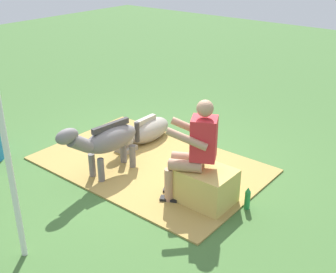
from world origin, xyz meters
name	(u,v)px	position (x,y,z in m)	size (l,w,h in m)	color
ground_plane	(150,168)	(0.00, 0.00, 0.00)	(24.00, 24.00, 0.00)	#426B33
hay_patch	(150,164)	(0.05, -0.07, 0.01)	(3.19, 2.10, 0.02)	#AD8C47
hay_bale	(205,186)	(-1.12, 0.23, 0.23)	(0.68, 0.52, 0.47)	tan
person_seated	(194,147)	(-0.97, 0.28, 0.74)	(0.72, 0.60, 1.35)	tan
pony_standing	(106,141)	(0.32, 0.50, 0.53)	(0.40, 1.35, 0.88)	slate
pony_lying	(145,132)	(0.63, -0.60, 0.19)	(0.41, 1.33, 0.42)	gray
soda_bottle	(247,198)	(-1.60, 0.02, 0.14)	(0.07, 0.07, 0.30)	#268C3F
tent_pole_left	(6,149)	(-0.21, 2.22, 1.23)	(0.06, 0.06, 2.47)	silver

